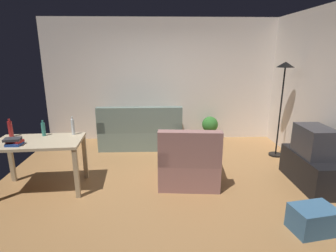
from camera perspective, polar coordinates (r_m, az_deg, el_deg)
ground_plane at (r=4.45m, az=-1.08°, el=-11.24°), size 5.20×4.40×0.02m
wall_rear at (r=6.20m, az=-1.50°, el=9.56°), size 5.20×0.10×2.70m
wall_right at (r=4.82m, az=31.62°, el=5.58°), size 0.10×4.40×2.70m
couch at (r=5.82m, az=-5.73°, el=-1.39°), size 1.71×0.84×0.92m
tv_stand at (r=4.72m, az=27.77°, el=-8.18°), size 0.44×1.10×0.48m
tv at (r=4.57m, az=28.53°, el=-2.85°), size 0.41×0.60×0.44m
torchiere_lamp at (r=5.47m, az=23.19°, el=8.21°), size 0.32×0.32×1.81m
desk at (r=4.32m, az=-25.53°, el=-4.16°), size 1.25×0.78×0.76m
potted_plant at (r=6.21m, az=8.84°, el=-0.20°), size 0.36×0.36×0.57m
armchair at (r=4.22m, az=4.38°, el=-7.86°), size 0.96×0.91×0.92m
storage_box at (r=3.63m, az=28.30°, el=-16.96°), size 0.53×0.42×0.30m
bottle_red at (r=4.63m, az=-30.34°, el=-0.52°), size 0.06×0.06×0.27m
bottle_tall at (r=4.46m, az=-24.83°, el=-0.59°), size 0.06×0.06×0.24m
bottle_clear at (r=4.34m, az=-19.44°, el=-0.13°), size 0.05×0.05×0.28m
book_stack at (r=4.21m, az=-29.78°, el=-2.89°), size 0.24×0.19×0.10m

